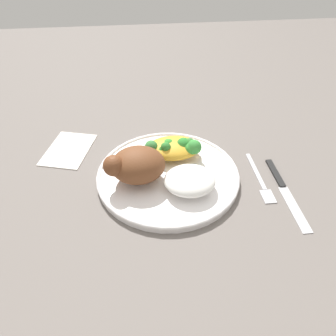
{
  "coord_description": "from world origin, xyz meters",
  "views": [
    {
      "loc": [
        0.05,
        0.46,
        0.42
      ],
      "look_at": [
        0.0,
        0.0,
        0.03
      ],
      "focal_mm": 34.04,
      "sensor_mm": 36.0,
      "label": 1
    }
  ],
  "objects_px": {
    "plate": "(168,175)",
    "knife": "(283,186)",
    "roasted_chicken": "(136,165)",
    "fork": "(260,180)",
    "napkin": "(69,149)",
    "rice_pile": "(190,180)",
    "mac_cheese_with_broccoli": "(175,148)"
  },
  "relations": [
    {
      "from": "fork",
      "to": "napkin",
      "type": "relative_size",
      "value": 1.14
    },
    {
      "from": "rice_pile",
      "to": "plate",
      "type": "bearing_deg",
      "value": -53.08
    },
    {
      "from": "knife",
      "to": "mac_cheese_with_broccoli",
      "type": "bearing_deg",
      "value": -27.67
    },
    {
      "from": "mac_cheese_with_broccoli",
      "to": "fork",
      "type": "distance_m",
      "value": 0.18
    },
    {
      "from": "roasted_chicken",
      "to": "knife",
      "type": "bearing_deg",
      "value": 172.14
    },
    {
      "from": "fork",
      "to": "napkin",
      "type": "bearing_deg",
      "value": -20.34
    },
    {
      "from": "roasted_chicken",
      "to": "knife",
      "type": "distance_m",
      "value": 0.28
    },
    {
      "from": "knife",
      "to": "napkin",
      "type": "distance_m",
      "value": 0.45
    },
    {
      "from": "plate",
      "to": "knife",
      "type": "relative_size",
      "value": 1.45
    },
    {
      "from": "roasted_chicken",
      "to": "rice_pile",
      "type": "height_order",
      "value": "roasted_chicken"
    },
    {
      "from": "plate",
      "to": "roasted_chicken",
      "type": "relative_size",
      "value": 2.47
    },
    {
      "from": "fork",
      "to": "knife",
      "type": "height_order",
      "value": "knife"
    },
    {
      "from": "rice_pile",
      "to": "knife",
      "type": "relative_size",
      "value": 0.49
    },
    {
      "from": "roasted_chicken",
      "to": "mac_cheese_with_broccoli",
      "type": "bearing_deg",
      "value": -141.67
    },
    {
      "from": "mac_cheese_with_broccoli",
      "to": "knife",
      "type": "relative_size",
      "value": 0.59
    },
    {
      "from": "rice_pile",
      "to": "knife",
      "type": "height_order",
      "value": "rice_pile"
    },
    {
      "from": "fork",
      "to": "napkin",
      "type": "height_order",
      "value": "fork"
    },
    {
      "from": "roasted_chicken",
      "to": "napkin",
      "type": "xyz_separation_m",
      "value": [
        0.15,
        -0.13,
        -0.05
      ]
    },
    {
      "from": "rice_pile",
      "to": "mac_cheese_with_broccoli",
      "type": "height_order",
      "value": "mac_cheese_with_broccoli"
    },
    {
      "from": "mac_cheese_with_broccoli",
      "to": "roasted_chicken",
      "type": "bearing_deg",
      "value": 38.33
    },
    {
      "from": "roasted_chicken",
      "to": "fork",
      "type": "bearing_deg",
      "value": 176.24
    },
    {
      "from": "plate",
      "to": "knife",
      "type": "height_order",
      "value": "plate"
    },
    {
      "from": "roasted_chicken",
      "to": "fork",
      "type": "xyz_separation_m",
      "value": [
        -0.24,
        0.02,
        -0.05
      ]
    },
    {
      "from": "plate",
      "to": "rice_pile",
      "type": "bearing_deg",
      "value": 126.92
    },
    {
      "from": "knife",
      "to": "plate",
      "type": "bearing_deg",
      "value": -13.02
    },
    {
      "from": "plate",
      "to": "mac_cheese_with_broccoli",
      "type": "distance_m",
      "value": 0.06
    },
    {
      "from": "plate",
      "to": "fork",
      "type": "distance_m",
      "value": 0.18
    },
    {
      "from": "plate",
      "to": "napkin",
      "type": "height_order",
      "value": "plate"
    },
    {
      "from": "roasted_chicken",
      "to": "napkin",
      "type": "relative_size",
      "value": 0.9
    },
    {
      "from": "plate",
      "to": "roasted_chicken",
      "type": "bearing_deg",
      "value": 10.83
    },
    {
      "from": "rice_pile",
      "to": "napkin",
      "type": "xyz_separation_m",
      "value": [
        0.24,
        -0.16,
        -0.03
      ]
    },
    {
      "from": "plate",
      "to": "mac_cheese_with_broccoli",
      "type": "bearing_deg",
      "value": -111.06
    }
  ]
}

